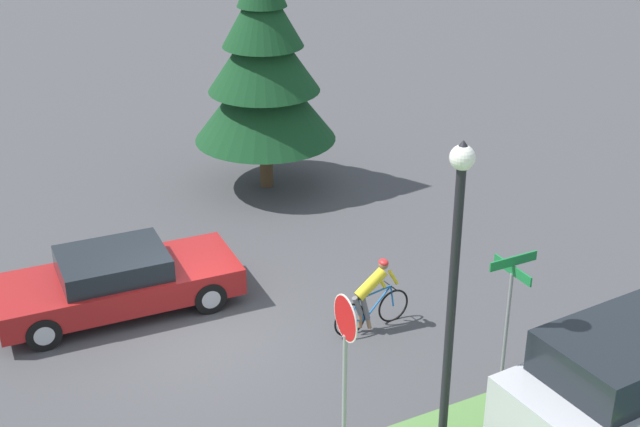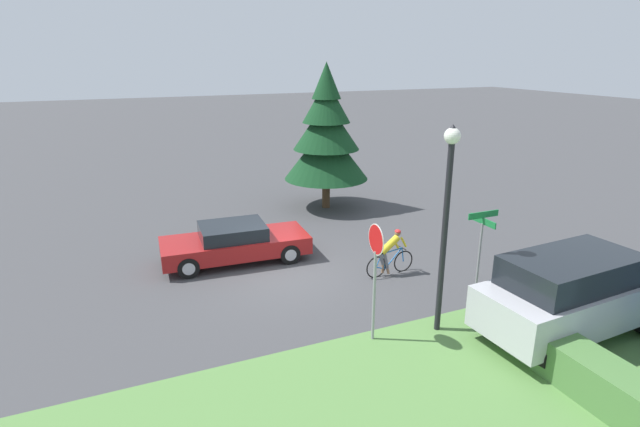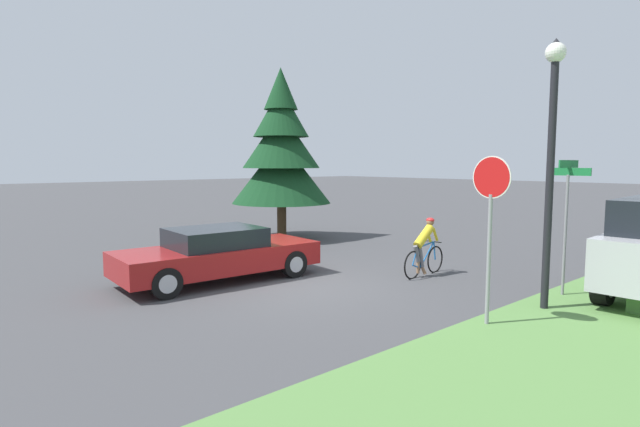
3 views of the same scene
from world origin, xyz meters
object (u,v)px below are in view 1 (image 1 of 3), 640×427
object	(u,v)px
sedan_left_lane	(117,281)
conifer_tall_near	(264,67)
stop_sign	(345,347)
street_lamp	(455,255)
street_name_sign	(509,306)
cyclist	(372,297)

from	to	relation	value
sedan_left_lane	conifer_tall_near	xyz separation A→B (m)	(-4.35, 5.18, 2.58)
stop_sign	street_lamp	xyz separation A→B (m)	(0.23, 1.69, 1.23)
street_lamp	street_name_sign	bearing A→B (deg)	98.51
sedan_left_lane	cyclist	world-z (taller)	cyclist
cyclist	stop_sign	distance (m)	4.04
street_lamp	street_name_sign	xyz separation A→B (m)	(-0.19, 1.28, -1.32)
sedan_left_lane	street_name_sign	xyz separation A→B (m)	(6.01, 4.82, 1.32)
cyclist	conifer_tall_near	size ratio (longest dim) A/B	0.27
cyclist	street_name_sign	distance (m)	3.41
sedan_left_lane	stop_sign	xyz separation A→B (m)	(5.97, 1.85, 1.42)
street_lamp	conifer_tall_near	size ratio (longest dim) A/B	0.81
cyclist	stop_sign	bearing A→B (deg)	-130.60
cyclist	street_name_sign	xyz separation A→B (m)	(3.09, 0.69, 1.27)
cyclist	street_lamp	bearing A→B (deg)	-103.96
sedan_left_lane	street_lamp	xyz separation A→B (m)	(6.20, 3.54, 2.65)
sedan_left_lane	street_name_sign	size ratio (longest dim) A/B	1.69
street_name_sign	conifer_tall_near	size ratio (longest dim) A/B	0.46
stop_sign	street_name_sign	xyz separation A→B (m)	(0.04, 2.96, -0.10)
sedan_left_lane	cyclist	bearing A→B (deg)	-31.99
cyclist	street_lamp	world-z (taller)	street_lamp
stop_sign	street_name_sign	size ratio (longest dim) A/B	1.02
cyclist	street_name_sign	bearing A→B (deg)	-81.23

